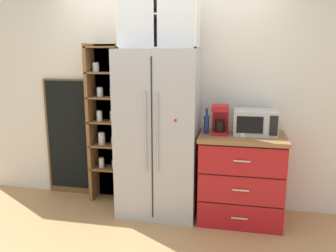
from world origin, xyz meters
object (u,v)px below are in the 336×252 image
Objects in this scene: mug_charcoal at (243,130)px; refrigerator at (159,134)px; mug_cream at (243,132)px; bottle_cobalt at (207,122)px; chalkboard_menu at (69,137)px; microwave at (255,122)px; coffee_maker at (220,119)px.

refrigerator is at bearing -176.35° from mug_charcoal.
refrigerator is at bearing 175.67° from mug_cream.
mug_charcoal is at bearing 9.64° from bottle_cobalt.
mug_charcoal is (-0.00, 0.13, 0.00)m from mug_cream.
chalkboard_menu is (-2.14, 0.36, -0.24)m from mug_cream.
refrigerator is 6.80× the size of bottle_cobalt.
chalkboard_menu is at bearing 173.83° from mug_charcoal.
bottle_cobalt is at bearing -173.16° from microwave.
chalkboard_menu is (-1.24, 0.29, -0.17)m from refrigerator.
mug_cream is (-0.12, -0.12, -0.09)m from microwave.
microwave reaches higher than mug_charcoal.
bottle_cobalt is (0.52, -0.01, 0.15)m from refrigerator.
coffee_maker is at bearing -8.31° from chalkboard_menu.
refrigerator is 0.54m from bottle_cobalt.
microwave is at bearing 6.84° from bottle_cobalt.
coffee_maker is 0.21× the size of chalkboard_menu.
mug_charcoal is 0.08× the size of chalkboard_menu.
mug_charcoal is 2.17m from chalkboard_menu.
mug_cream is at bearing -4.33° from refrigerator.
mug_cream is at bearing -9.05° from bottle_cobalt.
mug_cream is 0.46× the size of bottle_cobalt.
coffee_maker is (0.66, 0.01, 0.19)m from refrigerator.
mug_cream is 0.08× the size of chalkboard_menu.
microwave is 0.30× the size of chalkboard_menu.
coffee_maker reaches higher than mug_cream.
coffee_maker is 1.16× the size of bottle_cobalt.
mug_charcoal is at bearing 10.94° from coffee_maker.
mug_charcoal reaches higher than mug_cream.
mug_cream is 0.39m from bottle_cobalt.
coffee_maker is at bearing -169.06° from mug_charcoal.
bottle_cobalt is at bearing -0.81° from refrigerator.
mug_cream is (0.24, -0.08, -0.11)m from coffee_maker.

